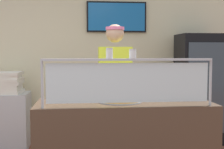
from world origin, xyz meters
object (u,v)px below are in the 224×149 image
pizza_server (118,98)px  parmesan_shaker (109,54)px  pizza_box_stack (4,83)px  worker_figure (115,89)px  pepper_flake_shaker (133,54)px  drink_fridge (199,88)px  pizza_tray (120,100)px

pizza_server → parmesan_shaker: size_ratio=2.94×
pizza_server → pizza_box_stack: size_ratio=0.53×
parmesan_shaker → worker_figure: bearing=80.2°
parmesan_shaker → pepper_flake_shaker: size_ratio=1.13×
pizza_box_stack → pizza_server: bearing=-50.2°
pizza_server → drink_fridge: bearing=34.5°
worker_figure → drink_fridge: size_ratio=1.02×
pepper_flake_shaker → pizza_box_stack: bearing=127.7°
pizza_tray → pepper_flake_shaker: pepper_flake_shaker is taller
worker_figure → drink_fridge: bearing=39.5°
pizza_tray → pizza_box_stack: bearing=130.5°
pizza_server → drink_fridge: (1.53, 1.83, -0.13)m
pizza_tray → drink_fridge: (1.51, 1.81, -0.11)m
pepper_flake_shaker → worker_figure: worker_figure is taller
worker_figure → pizza_box_stack: worker_figure is taller
pizza_tray → parmesan_shaker: parmesan_shaker is taller
pizza_server → worker_figure: (0.04, 0.61, 0.02)m
parmesan_shaker → pizza_box_stack: (-1.38, 2.05, -0.44)m
worker_figure → pizza_server: bearing=-93.8°
worker_figure → pizza_box_stack: 1.93m
parmesan_shaker → drink_fridge: bearing=52.0°
pizza_server → worker_figure: worker_figure is taller
pepper_flake_shaker → parmesan_shaker: bearing=180.0°
pizza_server → pepper_flake_shaker: bearing=-85.2°
worker_figure → pizza_box_stack: size_ratio=3.34×
parmesan_shaker → drink_fridge: 2.72m
parmesan_shaker → pepper_flake_shaker: 0.21m
pizza_tray → parmesan_shaker: bearing=-114.8°
pizza_server → pepper_flake_shaker: (0.10, -0.26, 0.43)m
pizza_server → pepper_flake_shaker: size_ratio=3.32×
pizza_server → pizza_box_stack: bearing=114.2°
pizza_tray → parmesan_shaker: 0.56m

